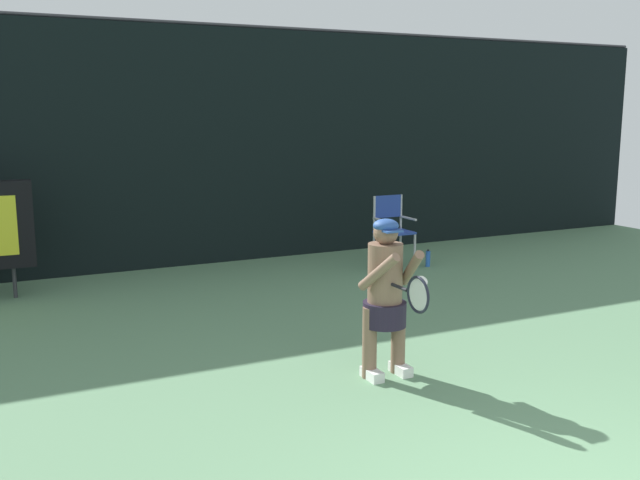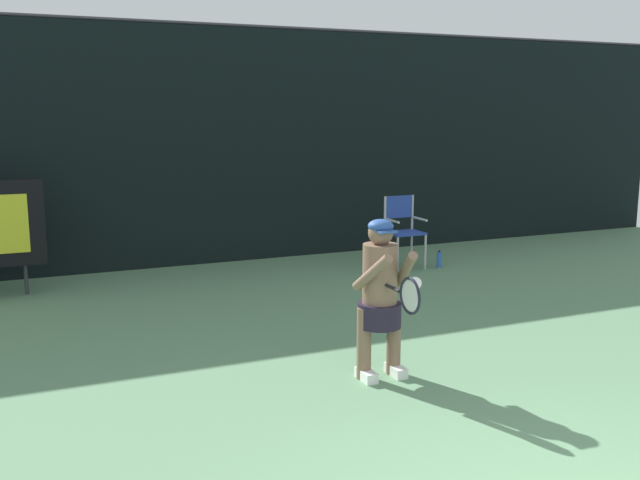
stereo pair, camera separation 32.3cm
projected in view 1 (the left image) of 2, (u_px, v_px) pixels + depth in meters
backdrop_screen at (194, 147)px, 10.89m from camera, size 18.00×0.12×3.66m
umpire_chair at (392, 226)px, 10.94m from camera, size 0.52×0.44×1.08m
water_bottle at (428, 259)px, 10.99m from camera, size 0.07×0.07×0.27m
tennis_player at (386, 293)px, 6.35m from camera, size 0.52×0.59×1.43m
tennis_racket at (417, 294)px, 5.87m from camera, size 0.03×0.60×0.31m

